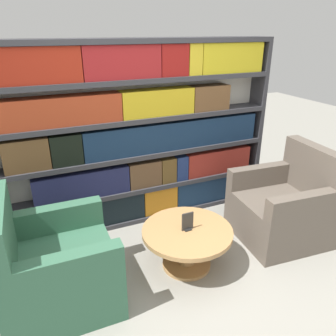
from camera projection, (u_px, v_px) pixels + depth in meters
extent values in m
plane|color=gray|center=(194.00, 288.00, 2.77)|extent=(14.00, 14.00, 0.00)
cube|color=silver|center=(136.00, 133.00, 3.57)|extent=(3.02, 0.05, 1.94)
cube|color=#333338|center=(254.00, 121.00, 4.02)|extent=(0.05, 0.30, 1.94)
cube|color=#333338|center=(143.00, 214.00, 3.84)|extent=(2.92, 0.30, 0.05)
cube|color=#333338|center=(142.00, 186.00, 3.69)|extent=(2.92, 0.30, 0.05)
cube|color=#333338|center=(140.00, 154.00, 3.54)|extent=(2.92, 0.30, 0.05)
cube|color=#333338|center=(139.00, 118.00, 3.39)|extent=(2.92, 0.30, 0.05)
cube|color=#333338|center=(138.00, 80.00, 3.23)|extent=(2.92, 0.30, 0.05)
cube|color=#333338|center=(136.00, 41.00, 3.09)|extent=(2.92, 0.30, 0.05)
cube|color=orange|center=(33.00, 224.00, 3.30)|extent=(0.49, 0.20, 0.31)
cube|color=black|center=(66.00, 217.00, 3.42)|extent=(0.14, 0.20, 0.31)
cube|color=black|center=(109.00, 208.00, 3.60)|extent=(0.77, 0.20, 0.31)
cube|color=orange|center=(158.00, 198.00, 3.82)|extent=(0.40, 0.20, 0.31)
cube|color=#182F4C|center=(199.00, 189.00, 4.02)|extent=(0.67, 0.20, 0.31)
cube|color=#20254F|center=(82.00, 184.00, 3.36)|extent=(0.96, 0.20, 0.29)
cube|color=brown|center=(143.00, 173.00, 3.61)|extent=(0.36, 0.20, 0.29)
cube|color=brown|center=(166.00, 169.00, 3.72)|extent=(0.17, 0.20, 0.29)
cube|color=navy|center=(179.00, 166.00, 3.78)|extent=(0.14, 0.20, 0.29)
cube|color=maroon|center=(216.00, 160.00, 3.96)|extent=(0.84, 0.20, 0.29)
cube|color=brown|center=(26.00, 154.00, 3.03)|extent=(0.41, 0.20, 0.30)
cube|color=black|center=(66.00, 149.00, 3.16)|extent=(0.29, 0.20, 0.30)
cube|color=#172E4D|center=(174.00, 134.00, 3.60)|extent=(2.01, 0.20, 0.30)
cube|color=#AD3D1F|center=(56.00, 111.00, 3.00)|extent=(1.21, 0.20, 0.27)
cube|color=gold|center=(157.00, 102.00, 3.37)|extent=(0.78, 0.20, 0.27)
cube|color=brown|center=(208.00, 97.00, 3.60)|extent=(0.44, 0.20, 0.27)
cube|color=#A72615|center=(39.00, 65.00, 2.81)|extent=(0.69, 0.20, 0.31)
cube|color=#A21F21|center=(121.00, 62.00, 3.08)|extent=(0.74, 0.20, 0.31)
cube|color=maroon|center=(172.00, 60.00, 3.28)|extent=(0.29, 0.20, 0.31)
cube|color=gold|center=(192.00, 59.00, 3.36)|extent=(0.15, 0.20, 0.31)
cube|color=gold|center=(229.00, 58.00, 3.53)|extent=(0.75, 0.20, 0.31)
cube|color=#336047|center=(61.00, 277.00, 2.57)|extent=(0.85, 0.82, 0.44)
cube|color=#336047|center=(0.00, 237.00, 2.26)|extent=(0.15, 0.81, 0.51)
cube|color=#336047|center=(72.00, 268.00, 2.18)|extent=(0.70, 0.13, 0.22)
cube|color=#336047|center=(60.00, 218.00, 2.76)|extent=(0.70, 0.13, 0.22)
cube|color=brown|center=(279.00, 217.00, 3.39)|extent=(0.91, 0.88, 0.44)
cube|color=brown|center=(314.00, 171.00, 3.31)|extent=(0.21, 0.82, 0.51)
cube|color=brown|center=(258.00, 176.00, 3.54)|extent=(0.71, 0.18, 0.22)
cube|color=brown|center=(301.00, 206.00, 2.94)|extent=(0.71, 0.18, 0.22)
cylinder|color=#AD7F4C|center=(187.00, 249.00, 2.97)|extent=(0.15, 0.15, 0.35)
cylinder|color=#AD7F4C|center=(186.00, 263.00, 3.04)|extent=(0.44, 0.44, 0.03)
cylinder|color=#AD7F4C|center=(187.00, 231.00, 2.90)|extent=(0.81, 0.81, 0.04)
cube|color=black|center=(187.00, 229.00, 2.89)|extent=(0.07, 0.06, 0.01)
cube|color=#2D2D2D|center=(188.00, 221.00, 2.86)|extent=(0.11, 0.01, 0.17)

